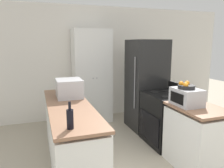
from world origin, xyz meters
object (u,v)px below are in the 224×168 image
object	(u,v)px
wine_bottle	(70,119)
toaster_oven	(187,97)
pantry_cabinet	(92,76)
stove	(166,118)
refrigerator	(146,85)
fruit_bowl	(186,86)
microwave	(69,88)

from	to	relation	value
wine_bottle	toaster_oven	xyz separation A→B (m)	(1.67, 0.33, 0.01)
pantry_cabinet	stove	xyz separation A→B (m)	(0.94, -1.56, -0.57)
refrigerator	fruit_bowl	world-z (taller)	refrigerator
wine_bottle	fruit_bowl	size ratio (longest dim) A/B	1.23
toaster_oven	refrigerator	bearing A→B (deg)	84.38
microwave	wine_bottle	bearing A→B (deg)	-97.83
stove	fruit_bowl	xyz separation A→B (m)	(-0.15, -0.69, 0.72)
fruit_bowl	stove	bearing A→B (deg)	77.74
pantry_cabinet	microwave	xyz separation A→B (m)	(-0.68, -1.23, 0.01)
microwave	fruit_bowl	world-z (taller)	fruit_bowl
stove	microwave	xyz separation A→B (m)	(-1.62, 0.33, 0.59)
refrigerator	wine_bottle	bearing A→B (deg)	-135.16
stove	wine_bottle	xyz separation A→B (m)	(-1.80, -1.02, 0.55)
microwave	wine_bottle	distance (m)	1.36
pantry_cabinet	wine_bottle	bearing A→B (deg)	-108.48
stove	refrigerator	size ratio (longest dim) A/B	0.58
wine_bottle	fruit_bowl	distance (m)	1.70
stove	pantry_cabinet	bearing A→B (deg)	121.16
refrigerator	pantry_cabinet	bearing A→B (deg)	141.01
pantry_cabinet	fruit_bowl	xyz separation A→B (m)	(0.79, -2.24, 0.14)
pantry_cabinet	refrigerator	size ratio (longest dim) A/B	1.13
wine_bottle	fruit_bowl	world-z (taller)	fruit_bowl
refrigerator	toaster_oven	distance (m)	1.49
stove	wine_bottle	bearing A→B (deg)	-150.44
refrigerator	fruit_bowl	distance (m)	1.50
pantry_cabinet	wine_bottle	world-z (taller)	pantry_cabinet
refrigerator	wine_bottle	xyz separation A→B (m)	(-1.82, -1.81, 0.09)
refrigerator	wine_bottle	world-z (taller)	refrigerator
microwave	wine_bottle	world-z (taller)	microwave
microwave	toaster_oven	distance (m)	1.80
refrigerator	fruit_bowl	size ratio (longest dim) A/B	7.83
microwave	toaster_oven	xyz separation A→B (m)	(1.49, -1.02, -0.03)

